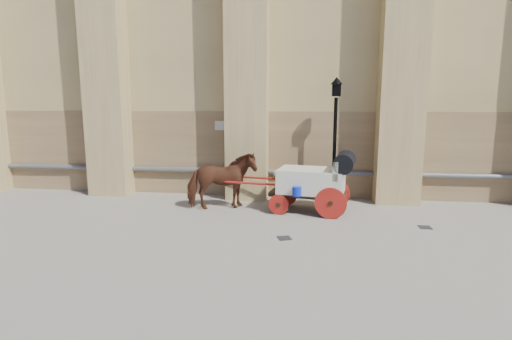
# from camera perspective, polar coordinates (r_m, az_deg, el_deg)

# --- Properties ---
(ground) EXTENTS (90.00, 90.00, 0.00)m
(ground) POSITION_cam_1_polar(r_m,az_deg,el_deg) (10.48, 1.22, -8.76)
(ground) COLOR gray
(ground) RESTS_ON ground
(horse) EXTENTS (2.31, 1.62, 1.78)m
(horse) POSITION_cam_1_polar(r_m,az_deg,el_deg) (12.47, -4.96, -1.57)
(horse) COLOR #5A2E1D
(horse) RESTS_ON ground
(carriage) EXTENTS (4.39, 1.81, 1.87)m
(carriage) POSITION_cam_1_polar(r_m,az_deg,el_deg) (12.18, 8.59, -1.36)
(carriage) COLOR black
(carriage) RESTS_ON ground
(street_lamp) EXTENTS (0.38, 0.38, 4.10)m
(street_lamp) POSITION_cam_1_polar(r_m,az_deg,el_deg) (13.18, 11.19, 4.61)
(street_lamp) COLOR black
(street_lamp) RESTS_ON ground
(drain_grate_near) EXTENTS (0.41, 0.41, 0.01)m
(drain_grate_near) POSITION_cam_1_polar(r_m,az_deg,el_deg) (9.99, 4.06, -9.68)
(drain_grate_near) COLOR black
(drain_grate_near) RESTS_ON ground
(drain_grate_far) EXTENTS (0.33, 0.33, 0.01)m
(drain_grate_far) POSITION_cam_1_polar(r_m,az_deg,el_deg) (11.69, 22.99, -7.54)
(drain_grate_far) COLOR black
(drain_grate_far) RESTS_ON ground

